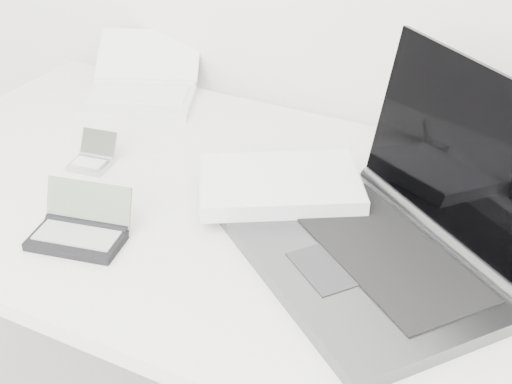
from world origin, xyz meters
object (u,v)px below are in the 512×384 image
at_px(laptop_large, 362,219).
at_px(netbook_open_white, 141,88).
at_px(desk, 281,236).
at_px(palmtop_charcoal, 80,231).

xyz_separation_m(laptop_large, netbook_open_white, (-0.66, 0.31, -0.03)).
height_order(laptop_large, netbook_open_white, laptop_large).
relative_size(desk, palmtop_charcoal, 9.37).
bearing_deg(laptop_large, palmtop_charcoal, -117.24).
bearing_deg(laptop_large, netbook_open_white, -168.83).
distance_m(laptop_large, netbook_open_white, 0.73).
xyz_separation_m(desk, netbook_open_white, (-0.51, 0.30, 0.07)).
xyz_separation_m(desk, laptop_large, (0.15, -0.02, 0.09)).
distance_m(desk, laptop_large, 0.18).
xyz_separation_m(netbook_open_white, palmtop_charcoal, (0.24, -0.52, -0.01)).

